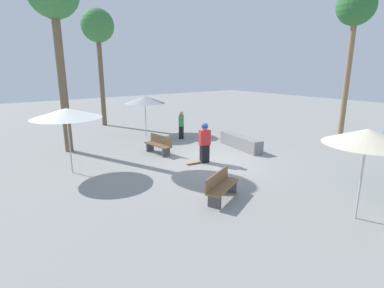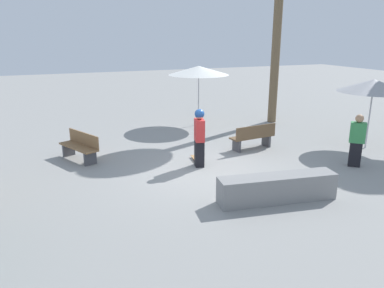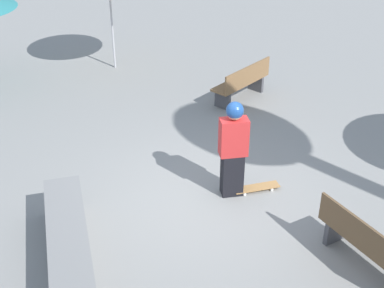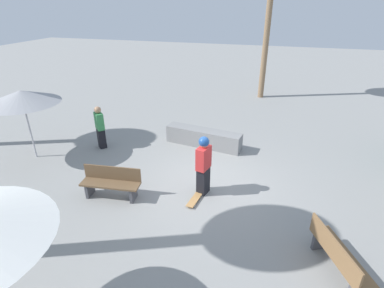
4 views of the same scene
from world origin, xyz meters
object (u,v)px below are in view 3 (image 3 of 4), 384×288
Objects in this scene: skater_main at (233,146)px; bench_near at (242,82)px; skateboard at (257,187)px; bench_far at (367,244)px; concrete_ledge at (70,252)px.

bench_near is (1.91, 3.17, -0.50)m from skater_main.
skateboard is 3.62m from bench_near.
skateboard is 2.31m from bench_far.
concrete_ledge is 1.74× the size of bench_far.
skater_main is 0.60× the size of concrete_ledge.
concrete_ledge is at bearing -161.62° from skateboard.
skater_main reaches higher than bench_far.
bench_near is 1.00× the size of bench_far.
bench_near is (4.80, 3.90, 0.11)m from concrete_ledge.
bench_near reaches higher than concrete_ledge.
skater_main is at bearing 173.96° from skateboard.
bench_far is (0.86, -2.34, -0.50)m from skater_main.
bench_near is at bearing 39.11° from concrete_ledge.
concrete_ledge is 1.74× the size of bench_near.
skater_main reaches higher than skateboard.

